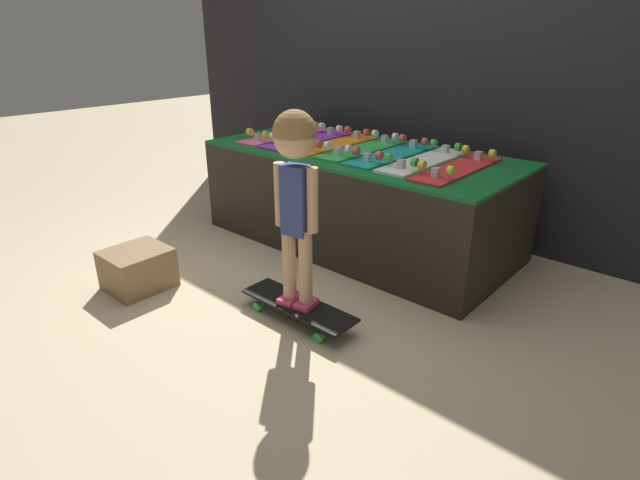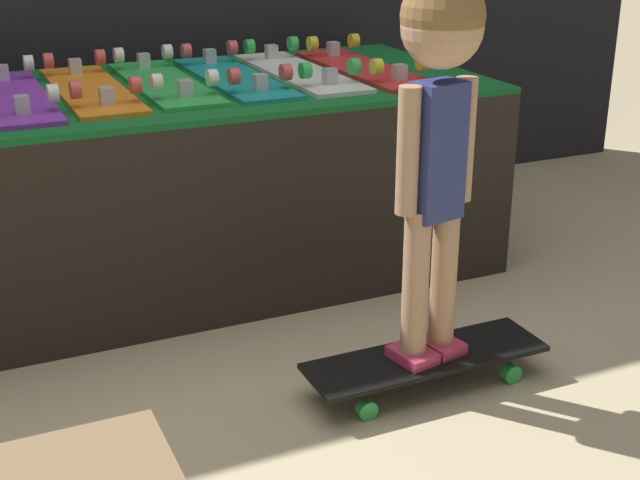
# 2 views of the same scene
# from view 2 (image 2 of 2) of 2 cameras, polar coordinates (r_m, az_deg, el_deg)

# --- Properties ---
(ground_plane) EXTENTS (16.00, 16.00, 0.00)m
(ground_plane) POSITION_cam_2_polar(r_m,az_deg,el_deg) (2.63, -5.15, -7.25)
(ground_plane) COLOR beige
(display_rack) EXTENTS (2.12, 0.98, 0.66)m
(display_rack) POSITION_cam_2_polar(r_m,az_deg,el_deg) (3.09, -9.48, 3.66)
(display_rack) COLOR black
(display_rack) RESTS_ON ground_plane
(skateboard_purple_on_rack) EXTENTS (0.20, 0.79, 0.09)m
(skateboard_purple_on_rack) POSITION_cam_2_polar(r_m,az_deg,el_deg) (2.92, -19.10, 8.76)
(skateboard_purple_on_rack) COLOR purple
(skateboard_purple_on_rack) RESTS_ON display_rack
(skateboard_orange_on_rack) EXTENTS (0.20, 0.79, 0.09)m
(skateboard_orange_on_rack) POSITION_cam_2_polar(r_m,az_deg,el_deg) (2.97, -14.49, 9.44)
(skateboard_orange_on_rack) COLOR orange
(skateboard_orange_on_rack) RESTS_ON display_rack
(skateboard_green_on_rack) EXTENTS (0.20, 0.79, 0.09)m
(skateboard_green_on_rack) POSITION_cam_2_polar(r_m,az_deg,el_deg) (3.03, -10.00, 10.02)
(skateboard_green_on_rack) COLOR green
(skateboard_green_on_rack) RESTS_ON display_rack
(skateboard_teal_on_rack) EXTENTS (0.20, 0.79, 0.09)m
(skateboard_teal_on_rack) POSITION_cam_2_polar(r_m,az_deg,el_deg) (3.09, -5.57, 10.45)
(skateboard_teal_on_rack) COLOR teal
(skateboard_teal_on_rack) RESTS_ON display_rack
(skateboard_white_on_rack) EXTENTS (0.20, 0.79, 0.09)m
(skateboard_white_on_rack) POSITION_cam_2_polar(r_m,az_deg,el_deg) (3.17, -1.38, 10.83)
(skateboard_white_on_rack) COLOR white
(skateboard_white_on_rack) RESTS_ON display_rack
(skateboard_red_on_rack) EXTENTS (0.20, 0.79, 0.09)m
(skateboard_red_on_rack) POSITION_cam_2_polar(r_m,az_deg,el_deg) (3.24, 2.83, 11.05)
(skateboard_red_on_rack) COLOR red
(skateboard_red_on_rack) RESTS_ON display_rack
(skateboard_on_floor) EXTENTS (0.67, 0.20, 0.09)m
(skateboard_on_floor) POSITION_cam_2_polar(r_m,az_deg,el_deg) (2.45, 6.79, -7.66)
(skateboard_on_floor) COLOR black
(skateboard_on_floor) RESTS_ON ground_plane
(child) EXTENTS (0.24, 0.20, 1.00)m
(child) POSITION_cam_2_polar(r_m,az_deg,el_deg) (2.19, 7.60, 8.87)
(child) COLOR #E03D6B
(child) RESTS_ON skateboard_on_floor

